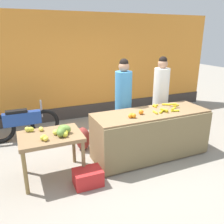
% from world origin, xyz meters
% --- Properties ---
extents(ground_plane, '(24.00, 24.00, 0.00)m').
position_xyz_m(ground_plane, '(0.00, 0.00, 0.00)').
color(ground_plane, gray).
extents(market_wall_back, '(8.03, 0.23, 2.81)m').
position_xyz_m(market_wall_back, '(0.00, 2.73, 1.37)').
color(market_wall_back, orange).
rests_on(market_wall_back, ground).
extents(fruit_stall_counter, '(2.21, 0.79, 0.89)m').
position_xyz_m(fruit_stall_counter, '(0.46, -0.01, 0.44)').
color(fruit_stall_counter, olive).
rests_on(fruit_stall_counter, ground).
extents(side_table_wooden, '(0.98, 0.72, 0.76)m').
position_xyz_m(side_table_wooden, '(-1.40, 0.00, 0.65)').
color(side_table_wooden, olive).
rests_on(side_table_wooden, ground).
extents(banana_bunch_pile, '(0.65, 0.53, 0.07)m').
position_xyz_m(banana_bunch_pile, '(0.79, 0.01, 0.92)').
color(banana_bunch_pile, yellow).
rests_on(banana_bunch_pile, fruit_stall_counter).
extents(orange_pile, '(0.35, 0.20, 0.09)m').
position_xyz_m(orange_pile, '(0.06, -0.11, 0.93)').
color(orange_pile, orange).
rests_on(orange_pile, fruit_stall_counter).
extents(mango_papaya_pile, '(0.73, 0.59, 0.14)m').
position_xyz_m(mango_papaya_pile, '(-1.29, -0.05, 0.81)').
color(mango_papaya_pile, '#D1D33B').
rests_on(mango_papaya_pile, side_table_wooden).
extents(vendor_woman_blue_shirt, '(0.34, 0.34, 1.82)m').
position_xyz_m(vendor_woman_blue_shirt, '(0.19, 0.63, 0.92)').
color(vendor_woman_blue_shirt, '#33333D').
rests_on(vendor_woman_blue_shirt, ground).
extents(vendor_woman_white_shirt, '(0.34, 0.34, 1.82)m').
position_xyz_m(vendor_woman_white_shirt, '(1.15, 0.70, 0.92)').
color(vendor_woman_white_shirt, '#33333D').
rests_on(vendor_woman_white_shirt, ground).
extents(parked_motorcycle, '(1.60, 0.18, 0.88)m').
position_xyz_m(parked_motorcycle, '(-1.75, 1.72, 0.40)').
color(parked_motorcycle, black).
rests_on(parked_motorcycle, ground).
extents(produce_crate, '(0.45, 0.33, 0.26)m').
position_xyz_m(produce_crate, '(-0.94, -0.45, 0.13)').
color(produce_crate, red).
rests_on(produce_crate, ground).
extents(produce_sack, '(0.36, 0.41, 0.47)m').
position_xyz_m(produce_sack, '(-0.66, 0.74, 0.24)').
color(produce_sack, maroon).
rests_on(produce_sack, ground).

